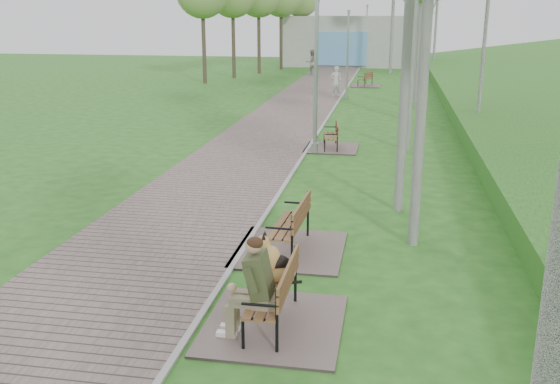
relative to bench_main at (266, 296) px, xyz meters
The scene contains 12 objects.
walkway 16.02m from the bench_main, 99.92° to the left, with size 3.50×67.00×0.04m, color #665652.
kerb 15.81m from the bench_main, 93.66° to the left, with size 0.10×67.00×0.05m, color #999993.
building_north 45.34m from the bench_main, 93.17° to the left, with size 10.00×5.20×4.00m.
bench_main is the anchor object (origin of this frame).
bench_second 3.00m from the bench_main, 93.36° to the left, with size 1.99×2.21×1.22m.
bench_third 12.21m from the bench_main, 91.38° to the left, with size 1.69×1.88×1.04m.
bench_far 30.40m from the bench_main, 90.02° to the left, with size 1.72×1.92×1.06m.
lamp_post_second 11.69m from the bench_main, 93.63° to the left, with size 0.22×0.22×5.57m.
lamp_post_third 24.46m from the bench_main, 91.63° to the left, with size 0.17×0.17×4.42m.
lamp_post_far 45.05m from the bench_main, 90.87° to the left, with size 0.19×0.19×4.89m.
pedestrian_near 25.23m from the bench_main, 92.98° to the left, with size 0.59×0.38×1.61m, color silver.
pedestrian_far 36.63m from the bench_main, 96.34° to the left, with size 0.87×0.67×1.78m, color #9D9289.
Camera 1 is at (2.62, -2.14, 4.34)m, focal length 40.00 mm.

